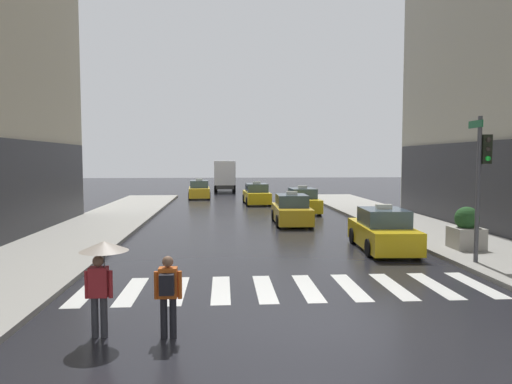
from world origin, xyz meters
TOP-DOWN VIEW (x-y plane):
  - ground_plane at (0.00, 0.00)m, footprint 160.00×160.00m
  - crosswalk_markings at (0.00, 3.00)m, footprint 11.30×2.80m
  - traffic_light_pole at (6.72, 5.18)m, footprint 0.44×0.84m
  - taxi_lead at (4.51, 8.20)m, footprint 2.12×4.62m
  - taxi_second at (2.00, 15.75)m, footprint 1.99×4.57m
  - taxi_third at (3.51, 21.18)m, footprint 2.03×4.59m
  - taxi_fourth at (0.90, 27.25)m, footprint 2.09×4.61m
  - taxi_fifth at (-3.90, 33.07)m, footprint 2.11×4.62m
  - box_truck at (-1.55, 41.93)m, footprint 2.29×7.54m
  - pedestrian_with_umbrella at (-4.12, -0.26)m, footprint 0.96×0.96m
  - pedestrian_with_backpack at (-2.82, -0.44)m, footprint 0.55×0.43m
  - planter_near_corner at (7.53, 7.52)m, footprint 1.10×1.10m

SIDE VIEW (x-z plane):
  - ground_plane at x=0.00m, z-range 0.00..0.00m
  - crosswalk_markings at x=0.00m, z-range 0.00..0.01m
  - taxi_lead at x=4.51m, z-range -0.18..1.63m
  - taxi_second at x=2.00m, z-range -0.18..1.63m
  - taxi_third at x=3.51m, z-range -0.18..1.63m
  - taxi_fourth at x=0.90m, z-range -0.18..1.63m
  - taxi_fifth at x=-3.90m, z-range -0.18..1.63m
  - planter_near_corner at x=7.53m, z-range 0.07..1.67m
  - pedestrian_with_backpack at x=-2.82m, z-range 0.15..1.80m
  - pedestrian_with_umbrella at x=-4.12m, z-range 0.55..2.49m
  - box_truck at x=-1.55m, z-range 0.18..3.53m
  - traffic_light_pole at x=6.72m, z-range 0.86..5.66m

